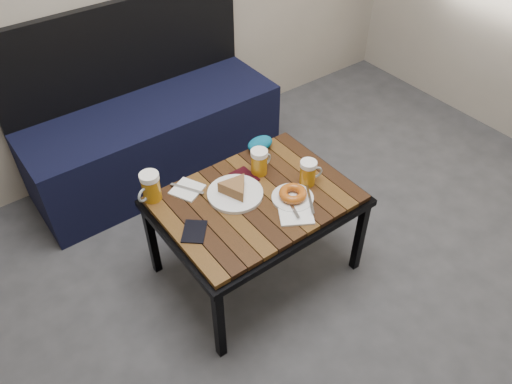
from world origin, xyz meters
TOP-DOWN VIEW (x-y plane):
  - bench at (0.01, 1.76)m, footprint 1.40×0.50m
  - cafe_table at (0.03, 0.82)m, footprint 0.84×0.62m
  - beer_mug_left at (-0.32, 1.07)m, footprint 0.13×0.10m
  - beer_mug_centre at (0.14, 0.94)m, footprint 0.11×0.08m
  - beer_mug_right at (0.27, 0.75)m, footprint 0.11×0.09m
  - plate_pie at (-0.03, 0.88)m, footprint 0.24×0.24m
  - plate_bagel at (0.15, 0.71)m, footprint 0.20×0.22m
  - napkin_left at (-0.18, 1.03)m, footprint 0.16×0.16m
  - napkin_right at (0.10, 0.63)m, footprint 0.18×0.17m
  - passport_navy at (-0.28, 0.80)m, footprint 0.15×0.15m
  - passport_burgundy at (0.07, 0.95)m, footprint 0.09×0.12m
  - knit_pouch at (0.25, 1.08)m, footprint 0.14×0.09m

SIDE VIEW (x-z plane):
  - bench at x=0.01m, z-range -0.20..0.75m
  - cafe_table at x=0.03m, z-range 0.19..0.66m
  - passport_burgundy at x=0.07m, z-range 0.47..0.48m
  - passport_navy at x=-0.28m, z-range 0.47..0.48m
  - napkin_right at x=0.10m, z-range 0.47..0.48m
  - napkin_left at x=-0.18m, z-range 0.47..0.48m
  - plate_bagel at x=0.15m, z-range 0.47..0.52m
  - plate_pie at x=-0.03m, z-range 0.46..0.53m
  - knit_pouch at x=0.25m, z-range 0.47..0.53m
  - beer_mug_right at x=0.27m, z-range 0.47..0.59m
  - beer_mug_centre at x=0.14m, z-range 0.47..0.59m
  - beer_mug_left at x=-0.32m, z-range 0.47..0.60m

